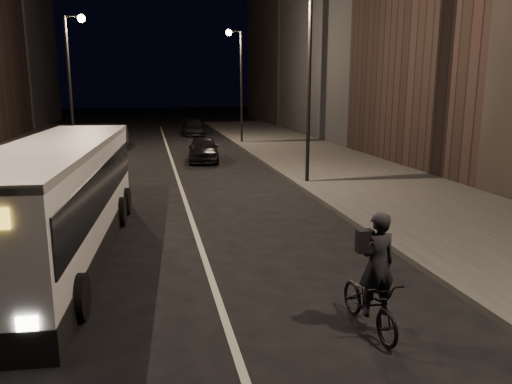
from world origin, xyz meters
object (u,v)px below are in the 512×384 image
cyclist_on_bicycle (372,292)px  car_near (203,149)px  streetlight_right_far (238,71)px  car_far (194,128)px  streetlight_right_mid (304,62)px  city_bus (59,196)px  streetlight_left_far (73,67)px  car_mid (115,136)px

cyclist_on_bicycle → car_near: (-0.72, 21.12, -0.04)m
streetlight_right_far → car_near: streetlight_right_far is taller
car_near → car_far: car_near is taller
streetlight_right_mid → car_far: streetlight_right_mid is taller
city_bus → car_near: city_bus is taller
streetlight_right_far → streetlight_left_far: same height
streetlight_right_far → car_mid: (-8.93, -0.20, -4.57)m
cyclist_on_bicycle → car_far: 36.68m
city_bus → car_far: city_bus is taller
streetlight_left_far → car_mid: size_ratio=1.69×
city_bus → cyclist_on_bicycle: bearing=-37.9°
streetlight_left_far → city_bus: bearing=-84.4°
city_bus → streetlight_right_far: bearing=73.4°
cyclist_on_bicycle → car_mid: 29.70m
city_bus → cyclist_on_bicycle: 8.28m
city_bus → streetlight_right_mid: bearing=44.9°
streetlight_right_mid → car_near: 9.78m
city_bus → car_near: 16.55m
streetlight_right_far → cyclist_on_bicycle: (-2.80, -29.26, -4.60)m
car_far → car_near: bearing=-91.9°
streetlight_left_far → car_far: (8.02, 13.42, -4.69)m
streetlight_right_mid → car_mid: bearing=119.5°
streetlight_right_mid → car_near: size_ratio=1.92×
streetlight_right_mid → streetlight_right_far: size_ratio=1.00×
streetlight_left_far → car_far: 16.33m
cyclist_on_bicycle → car_far: bearing=86.2°
streetlight_right_mid → car_mid: 18.71m
streetlight_right_far → car_far: 9.17m
city_bus → car_mid: city_bus is taller
streetlight_left_far → car_mid: (1.73, 5.80, -4.57)m
car_near → streetlight_left_far: bearing=168.9°
streetlight_left_far → city_bus: size_ratio=0.73×
car_near → car_mid: 9.61m
streetlight_right_far → cyclist_on_bicycle: bearing=-95.5°
streetlight_right_mid → city_bus: (-8.93, -7.76, -3.74)m
streetlight_right_far → streetlight_left_far: bearing=-150.6°
streetlight_right_far → car_near: size_ratio=1.92×
streetlight_left_far → car_near: (7.15, -2.15, -4.64)m
car_far → streetlight_right_far: bearing=-69.1°
car_mid → car_far: size_ratio=1.05×
streetlight_left_far → car_mid: 7.58m
city_bus → car_mid: 23.57m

